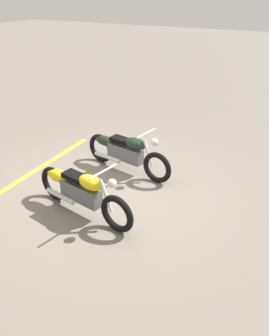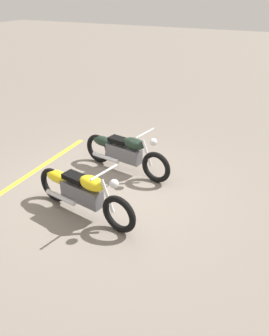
{
  "view_description": "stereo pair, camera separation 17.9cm",
  "coord_description": "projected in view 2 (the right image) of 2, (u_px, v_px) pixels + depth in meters",
  "views": [
    {
      "loc": [
        3.37,
        -4.88,
        3.59
      ],
      "look_at": [
        0.71,
        0.0,
        0.65
      ],
      "focal_mm": 36.58,
      "sensor_mm": 36.0,
      "label": 1
    },
    {
      "loc": [
        3.21,
        -4.96,
        3.59
      ],
      "look_at": [
        0.71,
        0.0,
        0.65
      ],
      "focal_mm": 36.58,
      "sensor_mm": 36.0,
      "label": 2
    }
  ],
  "objects": [
    {
      "name": "ground_plane",
      "position": [
        103.0,
        189.0,
        6.87
      ],
      "size": [
        60.0,
        60.0,
        0.0
      ],
      "primitive_type": "plane",
      "color": "slate"
    },
    {
      "name": "motorcycle_bright_foreground",
      "position": [
        81.0,
        191.0,
        5.92
      ],
      "size": [
        2.22,
        0.67,
        1.04
      ],
      "rotation": [
        0.0,
        0.0,
        -0.17
      ],
      "color": "black",
      "rests_on": "ground"
    },
    {
      "name": "motorcycle_dark_foreground",
      "position": [
        123.0,
        151.0,
        7.36
      ],
      "size": [
        2.22,
        0.65,
        1.04
      ],
      "rotation": [
        0.0,
        0.0,
        -0.16
      ],
      "color": "black",
      "rests_on": "ground"
    },
    {
      "name": "parking_stripe_near",
      "position": [
        43.0,
        166.0,
        7.78
      ],
      "size": [
        0.23,
        3.2,
        0.01
      ],
      "primitive_type": "cube",
      "rotation": [
        0.0,
        0.0,
        1.6
      ],
      "color": "yellow",
      "rests_on": "ground"
    }
  ]
}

